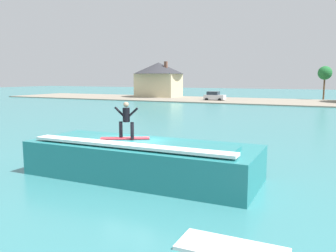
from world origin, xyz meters
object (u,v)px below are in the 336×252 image
wave_crest (141,159)px  surfer (126,118)px  car_near_shore (214,96)px  house_with_chimney (159,77)px  tree_short_bushy (325,73)px  surfboard (125,138)px

wave_crest → surfer: surfer is taller
surfer → car_near_shore: size_ratio=0.41×
surfer → house_with_chimney: bearing=115.3°
house_with_chimney → tree_short_bushy: bearing=8.2°
wave_crest → house_with_chimney: house_with_chimney is taller
wave_crest → house_with_chimney: 63.20m
surfer → house_with_chimney: 63.13m
wave_crest → car_near_shore: 52.14m
wave_crest → house_with_chimney: (-27.54, 56.75, 3.81)m
surfboard → car_near_shore: bearing=103.1°
surfboard → house_with_chimney: (-26.84, 57.00, 2.84)m
surfboard → tree_short_bushy: size_ratio=0.32×
car_near_shore → house_with_chimney: bearing=157.8°
surfer → tree_short_bushy: tree_short_bushy is taller
car_near_shore → house_with_chimney: size_ratio=0.35×
surfboard → surfer: (0.11, -0.06, 0.94)m
house_with_chimney → surfboard: bearing=-64.8°
wave_crest → surfer: bearing=-152.6°
wave_crest → tree_short_bushy: (6.46, 61.64, 4.50)m
surfboard → car_near_shore: (-11.80, 50.87, -0.85)m
car_near_shore → tree_short_bushy: (18.96, 11.02, 4.38)m
wave_crest → car_near_shore: bearing=103.9°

